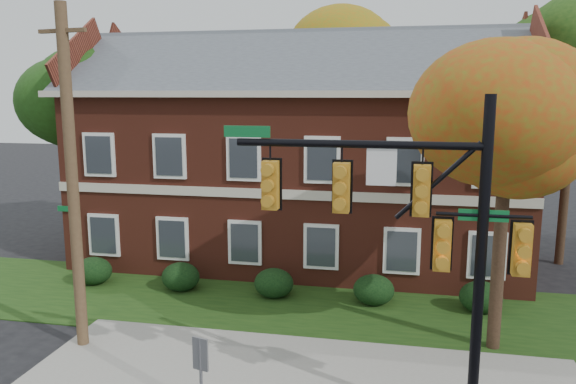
% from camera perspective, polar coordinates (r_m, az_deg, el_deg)
% --- Properties ---
extents(sidewalk, '(14.00, 5.00, 0.08)m').
position_cam_1_polar(sidewalk, '(14.81, 1.36, -18.70)').
color(sidewalk, gray).
rests_on(sidewalk, ground).
extents(grass_strip, '(30.00, 6.00, 0.04)m').
position_cam_1_polar(grass_strip, '(19.30, 4.01, -11.70)').
color(grass_strip, '#193811').
rests_on(grass_strip, ground).
extents(apartment_building, '(18.80, 8.80, 9.74)m').
position_cam_1_polar(apartment_building, '(24.22, 1.27, 4.89)').
color(apartment_building, maroon).
rests_on(apartment_building, ground).
extents(hedge_far_left, '(1.40, 1.26, 1.05)m').
position_cam_1_polar(hedge_far_left, '(22.63, -19.16, -7.58)').
color(hedge_far_left, black).
rests_on(hedge_far_left, ground).
extents(hedge_left, '(1.40, 1.26, 1.05)m').
position_cam_1_polar(hedge_left, '(21.11, -10.85, -8.46)').
color(hedge_left, black).
rests_on(hedge_left, ground).
extents(hedge_center, '(1.40, 1.26, 1.05)m').
position_cam_1_polar(hedge_center, '(20.10, -1.45, -9.24)').
color(hedge_center, black).
rests_on(hedge_center, ground).
extents(hedge_right, '(1.40, 1.26, 1.05)m').
position_cam_1_polar(hedge_right, '(19.66, 8.70, -9.80)').
color(hedge_right, black).
rests_on(hedge_right, ground).
extents(hedge_far_right, '(1.40, 1.26, 1.05)m').
position_cam_1_polar(hedge_far_right, '(19.84, 19.00, -10.07)').
color(hedge_far_right, black).
rests_on(hedge_far_right, ground).
extents(tree_near_right, '(4.50, 4.25, 8.58)m').
position_cam_1_polar(tree_near_right, '(15.94, 22.38, 7.53)').
color(tree_near_right, black).
rests_on(tree_near_right, ground).
extents(tree_left_rear, '(5.40, 5.10, 8.88)m').
position_cam_1_polar(tree_left_rear, '(26.60, -20.52, 8.38)').
color(tree_left_rear, black).
rests_on(tree_left_rear, ground).
extents(tree_far_rear, '(6.84, 6.46, 11.52)m').
position_cam_1_polar(tree_far_rear, '(31.76, 6.31, 13.02)').
color(tree_far_rear, black).
rests_on(tree_far_rear, ground).
extents(traffic_signal, '(6.40, 0.57, 7.14)m').
position_cam_1_polar(traffic_signal, '(11.85, 12.97, -3.53)').
color(traffic_signal, gray).
rests_on(traffic_signal, ground).
extents(utility_pole, '(1.48, 0.36, 9.49)m').
position_cam_1_polar(utility_pole, '(16.35, -21.07, 1.12)').
color(utility_pole, '#513925').
rests_on(utility_pole, ground).
extents(sign_post, '(0.35, 0.13, 2.42)m').
position_cam_1_polar(sign_post, '(11.84, -8.83, -17.85)').
color(sign_post, slate).
rests_on(sign_post, ground).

